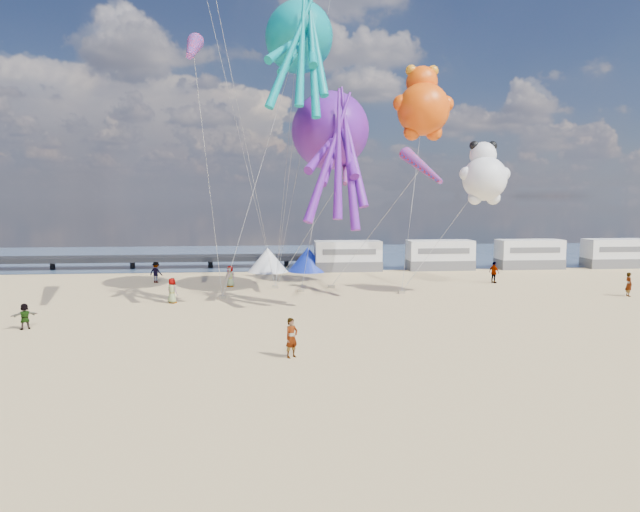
{
  "coord_description": "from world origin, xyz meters",
  "views": [
    {
      "loc": [
        -2.14,
        -16.34,
        7.46
      ],
      "look_at": [
        -0.02,
        6.0,
        5.1
      ],
      "focal_mm": 32.0,
      "sensor_mm": 36.0,
      "label": 1
    }
  ],
  "objects_px": {
    "beachgoer_2": "(156,272)",
    "beachgoer_6": "(230,276)",
    "sandbag_a": "(222,297)",
    "sandbag_c": "(402,292)",
    "beachgoer_5": "(629,284)",
    "sandbag_e": "(275,287)",
    "motorhome_2": "(529,254)",
    "windsock_right": "(347,171)",
    "kite_octopus_purple": "(330,131)",
    "tent_white": "(268,260)",
    "motorhome_0": "(348,256)",
    "beachgoer_3": "(494,272)",
    "windsock_left": "(193,48)",
    "kite_octopus_teal": "(299,38)",
    "windsock_mid": "(422,167)",
    "sandbag_d": "(331,286)",
    "motorhome_1": "(440,255)",
    "beachgoer_4": "(25,316)",
    "standing_person": "(292,338)",
    "kite_teddy_orange": "(423,109)",
    "motorhome_3": "(616,253)",
    "beachgoer_0": "(172,291)",
    "tent_blue": "(308,259)",
    "kite_panda": "(485,179)"
  },
  "relations": [
    {
      "from": "beachgoer_2",
      "to": "beachgoer_6",
      "type": "height_order",
      "value": "beachgoer_2"
    },
    {
      "from": "sandbag_a",
      "to": "sandbag_c",
      "type": "xyz_separation_m",
      "value": [
        13.58,
        0.94,
        0.0
      ]
    },
    {
      "from": "beachgoer_5",
      "to": "sandbag_e",
      "type": "relative_size",
      "value": 3.62
    },
    {
      "from": "motorhome_2",
      "to": "beachgoer_2",
      "type": "xyz_separation_m",
      "value": [
        -36.66,
        -6.37,
        -0.59
      ]
    },
    {
      "from": "windsock_right",
      "to": "kite_octopus_purple",
      "type": "bearing_deg",
      "value": 144.77
    },
    {
      "from": "tent_white",
      "to": "kite_octopus_purple",
      "type": "bearing_deg",
      "value": -70.44
    },
    {
      "from": "kite_octopus_purple",
      "to": "beachgoer_2",
      "type": "bearing_deg",
      "value": 163.99
    },
    {
      "from": "motorhome_0",
      "to": "sandbag_a",
      "type": "distance_m",
      "value": 18.68
    },
    {
      "from": "beachgoer_3",
      "to": "beachgoer_5",
      "type": "height_order",
      "value": "beachgoer_3"
    },
    {
      "from": "windsock_left",
      "to": "tent_white",
      "type": "bearing_deg",
      "value": 73.81
    },
    {
      "from": "kite_octopus_teal",
      "to": "windsock_mid",
      "type": "height_order",
      "value": "kite_octopus_teal"
    },
    {
      "from": "sandbag_d",
      "to": "kite_octopus_purple",
      "type": "relative_size",
      "value": 0.04
    },
    {
      "from": "sandbag_c",
      "to": "windsock_mid",
      "type": "bearing_deg",
      "value": -74.16
    },
    {
      "from": "motorhome_1",
      "to": "beachgoer_4",
      "type": "bearing_deg",
      "value": -143.1
    },
    {
      "from": "motorhome_2",
      "to": "beachgoer_5",
      "type": "distance_m",
      "value": 16.63
    },
    {
      "from": "beachgoer_6",
      "to": "windsock_left",
      "type": "height_order",
      "value": "windsock_left"
    },
    {
      "from": "windsock_mid",
      "to": "windsock_right",
      "type": "relative_size",
      "value": 1.23
    },
    {
      "from": "beachgoer_4",
      "to": "standing_person",
      "type": "bearing_deg",
      "value": 122.41
    },
    {
      "from": "motorhome_2",
      "to": "motorhome_0",
      "type": "bearing_deg",
      "value": 180.0
    },
    {
      "from": "beachgoer_3",
      "to": "beachgoer_5",
      "type": "xyz_separation_m",
      "value": [
        7.43,
        -7.27,
        -0.02
      ]
    },
    {
      "from": "motorhome_2",
      "to": "tent_white",
      "type": "bearing_deg",
      "value": 180.0
    },
    {
      "from": "motorhome_1",
      "to": "kite_octopus_teal",
      "type": "height_order",
      "value": "kite_octopus_teal"
    },
    {
      "from": "beachgoer_6",
      "to": "windsock_right",
      "type": "height_order",
      "value": "windsock_right"
    },
    {
      "from": "motorhome_2",
      "to": "kite_teddy_orange",
      "type": "distance_m",
      "value": 22.91
    },
    {
      "from": "kite_octopus_purple",
      "to": "beachgoer_6",
      "type": "bearing_deg",
      "value": 162.51
    },
    {
      "from": "beachgoer_4",
      "to": "beachgoer_6",
      "type": "distance_m",
      "value": 17.71
    },
    {
      "from": "standing_person",
      "to": "beachgoer_2",
      "type": "distance_m",
      "value": 26.37
    },
    {
      "from": "beachgoer_3",
      "to": "windsock_mid",
      "type": "height_order",
      "value": "windsock_mid"
    },
    {
      "from": "tent_white",
      "to": "standing_person",
      "type": "distance_m",
      "value": 30.51
    },
    {
      "from": "beachgoer_2",
      "to": "kite_octopus_purple",
      "type": "bearing_deg",
      "value": 175.0
    },
    {
      "from": "standing_person",
      "to": "windsock_mid",
      "type": "height_order",
      "value": "windsock_mid"
    },
    {
      "from": "motorhome_3",
      "to": "tent_white",
      "type": "bearing_deg",
      "value": 180.0
    },
    {
      "from": "sandbag_e",
      "to": "beachgoer_5",
      "type": "bearing_deg",
      "value": -13.47
    },
    {
      "from": "motorhome_1",
      "to": "sandbag_e",
      "type": "relative_size",
      "value": 13.2
    },
    {
      "from": "standing_person",
      "to": "beachgoer_4",
      "type": "bearing_deg",
      "value": 116.92
    },
    {
      "from": "beachgoer_0",
      "to": "kite_teddy_orange",
      "type": "relative_size",
      "value": 0.25
    },
    {
      "from": "kite_octopus_purple",
      "to": "tent_blue",
      "type": "bearing_deg",
      "value": 102.45
    },
    {
      "from": "beachgoer_6",
      "to": "sandbag_d",
      "type": "relative_size",
      "value": 3.51
    },
    {
      "from": "motorhome_2",
      "to": "kite_octopus_teal",
      "type": "bearing_deg",
      "value": -148.67
    },
    {
      "from": "beachgoer_0",
      "to": "beachgoer_5",
      "type": "height_order",
      "value": "beachgoer_5"
    },
    {
      "from": "motorhome_1",
      "to": "beachgoer_3",
      "type": "xyz_separation_m",
      "value": [
        1.9,
        -9.34,
        -0.57
      ]
    },
    {
      "from": "beachgoer_6",
      "to": "windsock_right",
      "type": "xyz_separation_m",
      "value": [
        8.94,
        -5.18,
        8.45
      ]
    },
    {
      "from": "sandbag_d",
      "to": "motorhome_1",
      "type": "bearing_deg",
      "value": 40.53
    },
    {
      "from": "kite_octopus_teal",
      "to": "kite_panda",
      "type": "xyz_separation_m",
      "value": [
        13.54,
        -0.62,
        -9.78
      ]
    },
    {
      "from": "kite_teddy_orange",
      "to": "tent_blue",
      "type": "bearing_deg",
      "value": 133.54
    },
    {
      "from": "tent_blue",
      "to": "kite_octopus_teal",
      "type": "bearing_deg",
      "value": -96.48
    },
    {
      "from": "motorhome_0",
      "to": "tent_white",
      "type": "distance_m",
      "value": 8.01
    },
    {
      "from": "beachgoer_4",
      "to": "windsock_right",
      "type": "xyz_separation_m",
      "value": [
        19.53,
        9.02,
        8.58
      ]
    },
    {
      "from": "kite_teddy_orange",
      "to": "kite_octopus_purple",
      "type": "bearing_deg",
      "value": -161.46
    },
    {
      "from": "beachgoer_4",
      "to": "beachgoer_6",
      "type": "xyz_separation_m",
      "value": [
        10.59,
        14.2,
        0.13
      ]
    }
  ]
}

